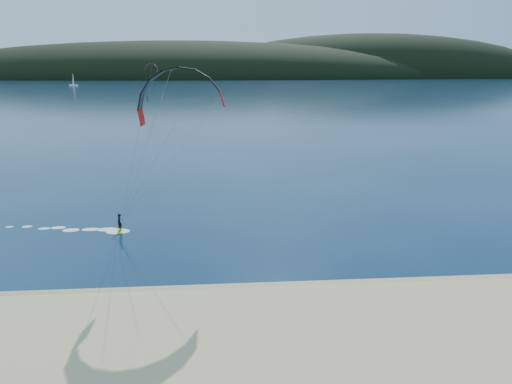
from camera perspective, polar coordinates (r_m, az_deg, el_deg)
The scene contains 6 objects.
ground at distance 25.53m, azimuth -6.98°, elevation -16.95°, with size 1800.00×1800.00×0.00m, color #071E38.
wet_sand at distance 29.43m, azimuth -6.63°, elevation -12.27°, with size 220.00×2.50×0.10m.
headland at distance 767.12m, azimuth -4.70°, elevation 13.66°, with size 1200.00×310.00×140.00m.
kitesurfer_near at distance 34.69m, azimuth -9.77°, elevation 8.88°, with size 19.99×7.12×12.86m.
kitesurfer_far at distance 223.68m, azimuth -12.64°, elevation 14.26°, with size 6.91×8.35×14.98m.
sailboat at distance 433.35m, azimuth -21.33°, elevation 12.06°, with size 7.25×4.60×10.20m.
Camera 1 is at (1.26, -21.72, 13.35)m, focal length 32.86 mm.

